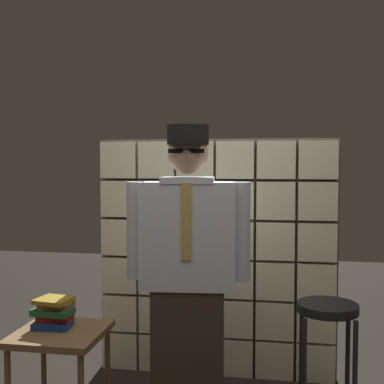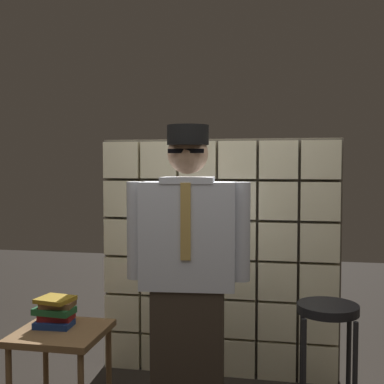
% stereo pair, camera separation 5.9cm
% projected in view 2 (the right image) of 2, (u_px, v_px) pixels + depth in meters
% --- Properties ---
extents(glass_block_wall, '(1.79, 0.10, 1.79)m').
position_uv_depth(glass_block_wall, '(218.00, 259.00, 3.66)').
color(glass_block_wall, beige).
rests_on(glass_block_wall, ground).
extents(standing_person, '(0.72, 0.32, 1.80)m').
position_uv_depth(standing_person, '(188.00, 275.00, 2.84)').
color(standing_person, '#382D23').
rests_on(standing_person, ground).
extents(bar_stool, '(0.34, 0.34, 0.80)m').
position_uv_depth(bar_stool, '(327.00, 340.00, 2.75)').
color(bar_stool, black).
rests_on(bar_stool, ground).
extents(side_table, '(0.52, 0.52, 0.57)m').
position_uv_depth(side_table, '(61.00, 342.00, 2.99)').
color(side_table, brown).
rests_on(side_table, ground).
extents(book_stack, '(0.25, 0.21, 0.18)m').
position_uv_depth(book_stack, '(55.00, 312.00, 3.04)').
color(book_stack, navy).
rests_on(book_stack, side_table).
extents(coffee_mug, '(0.13, 0.08, 0.09)m').
position_uv_depth(coffee_mug, '(56.00, 319.00, 3.04)').
color(coffee_mug, black).
rests_on(coffee_mug, side_table).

